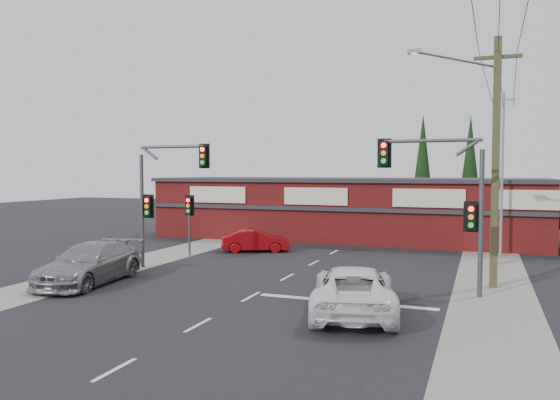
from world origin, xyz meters
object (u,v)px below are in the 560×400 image
(white_suv, at_px, (354,290))
(utility_pole, at_px, (492,154))
(silver_suv, at_px, (89,264))
(red_sedan, at_px, (256,241))
(shop_building, at_px, (346,208))

(white_suv, height_order, utility_pole, utility_pole)
(white_suv, xyz_separation_m, silver_suv, (-11.45, 0.90, 0.04))
(white_suv, relative_size, red_sedan, 1.44)
(red_sedan, bearing_deg, silver_suv, 139.65)
(utility_pole, bearing_deg, white_suv, -125.66)
(white_suv, bearing_deg, utility_pole, -138.67)
(red_sedan, height_order, shop_building, shop_building)
(white_suv, relative_size, silver_suv, 0.99)
(white_suv, xyz_separation_m, utility_pole, (4.25, 5.92, 4.61))
(silver_suv, height_order, shop_building, shop_building)
(silver_suv, height_order, red_sedan, silver_suv)
(white_suv, bearing_deg, shop_building, -88.62)
(red_sedan, bearing_deg, utility_pole, -138.98)
(silver_suv, relative_size, shop_building, 0.21)
(shop_building, height_order, utility_pole, utility_pole)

